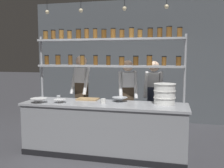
# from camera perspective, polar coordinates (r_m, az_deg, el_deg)

# --- Properties ---
(ground_plane) EXTENTS (40.00, 40.00, 0.00)m
(ground_plane) POSITION_cam_1_polar(r_m,az_deg,el_deg) (4.65, -1.85, -15.61)
(ground_plane) COLOR #3D3D42
(back_wall) EXTENTS (5.29, 0.12, 3.21)m
(back_wall) POSITION_cam_1_polar(r_m,az_deg,el_deg) (6.80, 3.82, 5.25)
(back_wall) COLOR #4C5156
(back_wall) RESTS_ON ground_plane
(prep_counter) EXTENTS (2.89, 0.76, 0.92)m
(prep_counter) POSITION_cam_1_polar(r_m,az_deg,el_deg) (4.49, -1.88, -10.17)
(prep_counter) COLOR gray
(prep_counter) RESTS_ON ground_plane
(spice_shelf_unit) EXTENTS (2.78, 0.28, 2.26)m
(spice_shelf_unit) POSITION_cam_1_polar(r_m,az_deg,el_deg) (4.63, -0.82, 7.15)
(spice_shelf_unit) COLOR #999BA0
(spice_shelf_unit) RESTS_ON ground_plane
(chef_left) EXTENTS (0.39, 0.33, 1.75)m
(chef_left) POSITION_cam_1_polar(r_m,az_deg,el_deg) (5.11, -6.98, -1.78)
(chef_left) COLOR black
(chef_left) RESTS_ON ground_plane
(chef_center) EXTENTS (0.41, 0.35, 1.66)m
(chef_center) POSITION_cam_1_polar(r_m,az_deg,el_deg) (4.86, 3.59, -2.91)
(chef_center) COLOR black
(chef_center) RESTS_ON ground_plane
(chef_right) EXTENTS (0.38, 0.30, 1.64)m
(chef_right) POSITION_cam_1_polar(r_m,az_deg,el_deg) (5.07, 9.46, -2.73)
(chef_right) COLOR black
(chef_right) RESTS_ON ground_plane
(container_stack) EXTENTS (0.38, 0.38, 0.35)m
(container_stack) POSITION_cam_1_polar(r_m,az_deg,el_deg) (4.37, 11.93, -2.21)
(container_stack) COLOR white
(container_stack) RESTS_ON prep_counter
(cutting_board) EXTENTS (0.40, 0.26, 0.02)m
(cutting_board) POSITION_cam_1_polar(r_m,az_deg,el_deg) (4.75, -5.55, -3.44)
(cutting_board) COLOR #A88456
(cutting_board) RESTS_ON prep_counter
(prep_bowl_near_left) EXTENTS (0.29, 0.29, 0.08)m
(prep_bowl_near_left) POSITION_cam_1_polar(r_m,az_deg,el_deg) (4.60, -16.40, -3.65)
(prep_bowl_near_left) COLOR white
(prep_bowl_near_left) RESTS_ON prep_counter
(prep_bowl_center_front) EXTENTS (0.28, 0.28, 0.08)m
(prep_bowl_center_front) POSITION_cam_1_polar(r_m,az_deg,el_deg) (4.54, 1.80, -3.54)
(prep_bowl_center_front) COLOR #B2B7BC
(prep_bowl_center_front) RESTS_ON prep_counter
(prep_bowl_center_back) EXTENTS (0.22, 0.22, 0.06)m
(prep_bowl_center_back) POSITION_cam_1_polar(r_m,az_deg,el_deg) (4.52, -11.82, -3.83)
(prep_bowl_center_back) COLOR white
(prep_bowl_center_back) RESTS_ON prep_counter
(serving_cup_front) EXTENTS (0.07, 0.07, 0.10)m
(serving_cup_front) POSITION_cam_1_polar(r_m,az_deg,el_deg) (4.70, -12.10, -3.17)
(serving_cup_front) COLOR #B2B7BC
(serving_cup_front) RESTS_ON prep_counter
(serving_cup_by_board) EXTENTS (0.09, 0.09, 0.08)m
(serving_cup_by_board) POSITION_cam_1_polar(r_m,az_deg,el_deg) (4.35, -2.04, -3.92)
(serving_cup_by_board) COLOR silver
(serving_cup_by_board) RESTS_ON prep_counter
(pendant_light_row) EXTENTS (2.15, 0.07, 0.68)m
(pendant_light_row) POSITION_cam_1_polar(r_m,az_deg,el_deg) (4.39, -2.10, 17.09)
(pendant_light_row) COLOR black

